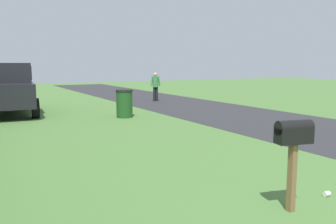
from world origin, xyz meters
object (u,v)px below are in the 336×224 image
at_px(trash_bin, 124,103).
at_px(pedestrian, 155,85).
at_px(mailbox, 294,139).
at_px(pickup_truck, 8,88).

distance_m(trash_bin, pedestrian, 6.21).
bearing_deg(mailbox, pedestrian, -7.18).
distance_m(mailbox, pickup_truck, 12.60).
bearing_deg(trash_bin, pickup_truck, 51.38).
height_order(mailbox, pickup_truck, pickup_truck).
xyz_separation_m(pickup_truck, trash_bin, (-3.05, -3.82, -0.56)).
bearing_deg(pickup_truck, pedestrian, 107.88).
bearing_deg(pedestrian, mailbox, -174.91).
distance_m(mailbox, trash_bin, 9.38).
relative_size(mailbox, pedestrian, 0.80).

